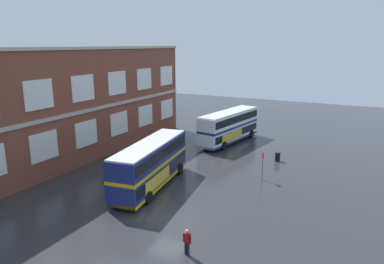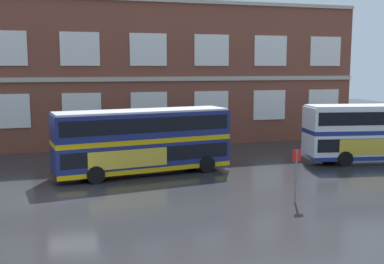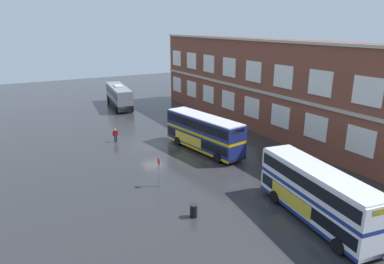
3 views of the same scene
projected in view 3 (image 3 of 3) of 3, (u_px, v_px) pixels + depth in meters
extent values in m
plane|color=#2B2B2D|center=(168.00, 143.00, 43.52)|extent=(120.00, 120.00, 0.00)
cube|color=brown|center=(276.00, 85.00, 48.30)|extent=(48.99, 8.00, 11.95)
cube|color=#B2A893|center=(252.00, 90.00, 46.45)|extent=(48.99, 0.16, 0.36)
cube|color=#B2A893|center=(255.00, 40.00, 44.61)|extent=(48.99, 0.28, 0.30)
cube|color=silver|center=(177.00, 84.00, 65.28)|extent=(3.05, 0.12, 2.63)
cube|color=silver|center=(192.00, 89.00, 60.75)|extent=(3.05, 0.12, 2.63)
cube|color=silver|center=(208.00, 94.00, 56.22)|extent=(3.05, 0.12, 2.63)
cube|color=silver|center=(228.00, 100.00, 51.69)|extent=(3.05, 0.12, 2.63)
cube|color=silver|center=(252.00, 108.00, 47.15)|extent=(3.05, 0.12, 2.63)
cube|color=silver|center=(280.00, 116.00, 42.62)|extent=(3.05, 0.12, 2.63)
cube|color=silver|center=(316.00, 127.00, 38.09)|extent=(3.05, 0.12, 2.63)
cube|color=silver|center=(360.00, 141.00, 33.56)|extent=(3.05, 0.12, 2.63)
cube|color=silver|center=(177.00, 58.00, 63.89)|extent=(3.05, 0.12, 2.63)
cube|color=silver|center=(192.00, 61.00, 59.36)|extent=(3.05, 0.12, 2.63)
cube|color=silver|center=(209.00, 64.00, 54.83)|extent=(3.05, 0.12, 2.63)
cube|color=silver|center=(229.00, 67.00, 50.30)|extent=(3.05, 0.12, 2.63)
cube|color=silver|center=(254.00, 72.00, 45.76)|extent=(3.05, 0.12, 2.63)
cube|color=silver|center=(283.00, 77.00, 41.23)|extent=(3.05, 0.12, 2.63)
cube|color=silver|center=(320.00, 83.00, 36.70)|extent=(3.05, 0.12, 2.63)
cube|color=silver|center=(368.00, 91.00, 32.17)|extent=(3.05, 0.12, 2.63)
cube|color=navy|center=(204.00, 140.00, 40.56)|extent=(11.25, 4.12, 1.75)
cube|color=black|center=(204.00, 139.00, 40.50)|extent=(10.82, 4.09, 0.90)
cube|color=gold|center=(204.00, 132.00, 40.26)|extent=(11.25, 4.12, 0.30)
cube|color=navy|center=(204.00, 124.00, 39.99)|extent=(11.25, 4.12, 1.55)
cube|color=black|center=(204.00, 123.00, 39.97)|extent=(10.82, 4.09, 0.90)
cube|color=gold|center=(204.00, 146.00, 40.77)|extent=(11.26, 4.14, 0.28)
cube|color=silver|center=(204.00, 117.00, 39.75)|extent=(11.02, 3.99, 0.12)
cube|color=gold|center=(188.00, 139.00, 40.77)|extent=(4.79, 0.73, 1.10)
cube|color=yellow|center=(238.00, 131.00, 35.73)|extent=(0.30, 1.65, 0.40)
cylinder|color=black|center=(218.00, 158.00, 37.10)|extent=(1.08, 0.47, 1.04)
cylinder|color=black|center=(235.00, 153.00, 38.60)|extent=(1.08, 0.47, 1.04)
cylinder|color=black|center=(178.00, 141.00, 42.51)|extent=(1.08, 0.47, 1.04)
cylinder|color=black|center=(195.00, 137.00, 44.00)|extent=(1.08, 0.47, 1.04)
cube|color=silver|center=(316.00, 205.00, 26.00)|extent=(11.26, 4.26, 1.75)
cube|color=black|center=(316.00, 203.00, 25.93)|extent=(10.84, 4.23, 0.90)
cube|color=navy|center=(317.00, 192.00, 25.70)|extent=(11.26, 4.26, 0.30)
cube|color=silver|center=(318.00, 181.00, 25.43)|extent=(11.26, 4.26, 1.55)
cube|color=black|center=(318.00, 180.00, 25.41)|extent=(10.84, 4.23, 0.90)
cube|color=navy|center=(315.00, 214.00, 26.21)|extent=(11.27, 4.28, 0.28)
cube|color=silver|center=(319.00, 170.00, 25.19)|extent=(11.03, 4.12, 0.12)
cube|color=gold|center=(290.00, 199.00, 26.72)|extent=(4.78, 0.79, 1.10)
cube|color=yellow|center=(382.00, 212.00, 20.40)|extent=(0.32, 1.65, 0.40)
cylinder|color=black|center=(338.00, 246.00, 22.32)|extent=(1.08, 0.48, 1.04)
cylinder|color=black|center=(369.00, 238.00, 23.17)|extent=(1.08, 0.48, 1.04)
cylinder|color=black|center=(275.00, 197.00, 28.74)|extent=(1.08, 0.48, 1.04)
cylinder|color=black|center=(301.00, 192.00, 29.59)|extent=(1.08, 0.48, 1.04)
cube|color=gray|center=(119.00, 96.00, 62.12)|extent=(12.24, 4.19, 3.20)
cube|color=black|center=(119.00, 92.00, 61.93)|extent=(11.53, 4.13, 1.00)
cube|color=black|center=(119.00, 102.00, 62.45)|extent=(12.24, 4.21, 0.90)
cube|color=silver|center=(118.00, 86.00, 61.62)|extent=(3.03, 1.66, 0.20)
cylinder|color=black|center=(117.00, 110.00, 58.04)|extent=(1.07, 0.46, 1.04)
cylinder|color=black|center=(132.00, 109.00, 58.94)|extent=(1.07, 0.46, 1.04)
cylinder|color=black|center=(108.00, 100.00, 65.73)|extent=(1.07, 0.46, 1.04)
cylinder|color=black|center=(122.00, 99.00, 66.63)|extent=(1.07, 0.46, 1.04)
cylinder|color=black|center=(115.00, 139.00, 43.69)|extent=(0.19, 0.19, 0.85)
cylinder|color=black|center=(117.00, 139.00, 43.75)|extent=(0.19, 0.19, 0.85)
cube|color=maroon|center=(115.00, 133.00, 43.51)|extent=(0.31, 0.44, 0.60)
cylinder|color=maroon|center=(113.00, 134.00, 43.44)|extent=(0.13, 0.13, 0.57)
cylinder|color=maroon|center=(117.00, 133.00, 43.59)|extent=(0.13, 0.13, 0.57)
sphere|color=tan|center=(115.00, 130.00, 43.38)|extent=(0.22, 0.22, 0.22)
cylinder|color=slate|center=(159.00, 172.00, 31.43)|extent=(0.10, 0.10, 2.70)
cube|color=red|center=(159.00, 161.00, 31.11)|extent=(0.44, 0.04, 0.56)
cylinder|color=black|center=(194.00, 211.00, 26.62)|extent=(0.56, 0.56, 0.95)
cylinder|color=black|center=(194.00, 205.00, 26.47)|extent=(0.60, 0.60, 0.08)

